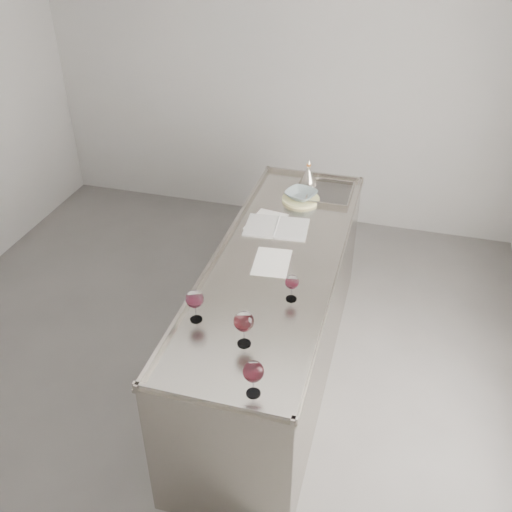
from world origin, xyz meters
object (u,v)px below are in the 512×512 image
(wine_glass_right, at_px, (253,372))
(wine_glass_small, at_px, (292,283))
(wine_glass_left, at_px, (195,300))
(notebook, at_px, (277,227))
(counter, at_px, (276,318))
(wine_glass_middle, at_px, (244,322))
(wine_funnel, at_px, (308,177))
(ceramic_bowl, at_px, (301,195))

(wine_glass_right, xyz_separation_m, wine_glass_small, (0.01, 0.72, -0.02))
(wine_glass_left, height_order, notebook, wine_glass_left)
(counter, bearing_deg, wine_glass_middle, -88.40)
(wine_glass_middle, distance_m, wine_funnel, 1.81)
(wine_glass_right, xyz_separation_m, ceramic_bowl, (-0.17, 1.85, -0.09))
(wine_glass_right, distance_m, notebook, 1.46)
(counter, relative_size, ceramic_bowl, 11.27)
(wine_glass_middle, bearing_deg, wine_glass_right, -66.22)
(wine_glass_right, bearing_deg, ceramic_bowl, 95.22)
(wine_glass_middle, height_order, wine_funnel, wine_funnel)
(ceramic_bowl, bearing_deg, wine_funnel, 90.17)
(counter, relative_size, wine_glass_left, 12.97)
(wine_glass_left, bearing_deg, counter, 67.58)
(counter, relative_size, wine_funnel, 11.64)
(notebook, bearing_deg, wine_funnel, 78.90)
(wine_glass_small, bearing_deg, ceramic_bowl, 99.21)
(ceramic_bowl, bearing_deg, wine_glass_right, -84.78)
(counter, height_order, ceramic_bowl, ceramic_bowl)
(wine_glass_left, relative_size, wine_glass_small, 1.19)
(ceramic_bowl, height_order, wine_funnel, wine_funnel)
(wine_glass_middle, bearing_deg, counter, 91.60)
(wine_glass_small, relative_size, ceramic_bowl, 0.73)
(wine_glass_middle, xyz_separation_m, notebook, (-0.11, 1.13, -0.13))
(wine_glass_left, xyz_separation_m, wine_glass_small, (0.45, 0.30, -0.02))
(wine_glass_small, xyz_separation_m, ceramic_bowl, (-0.18, 1.13, -0.06))
(wine_glass_left, bearing_deg, wine_glass_middle, -20.47)
(counter, bearing_deg, ceramic_bowl, 91.02)
(wine_glass_small, bearing_deg, counter, 115.13)
(wine_glass_right, bearing_deg, wine_funnel, 94.59)
(counter, xyz_separation_m, wine_glass_right, (0.16, -1.08, 0.60))
(wine_glass_small, height_order, notebook, wine_glass_small)
(ceramic_bowl, bearing_deg, wine_glass_middle, -88.69)
(counter, xyz_separation_m, wine_glass_small, (0.17, -0.36, 0.58))
(wine_glass_right, distance_m, wine_glass_small, 0.72)
(notebook, distance_m, wine_funnel, 0.69)
(wine_funnel, bearing_deg, notebook, -96.24)
(wine_glass_middle, bearing_deg, wine_glass_left, 159.53)
(notebook, bearing_deg, counter, -80.62)
(notebook, height_order, ceramic_bowl, ceramic_bowl)
(wine_glass_middle, height_order, ceramic_bowl, wine_glass_middle)
(wine_glass_left, xyz_separation_m, notebook, (0.19, 1.02, -0.13))
(wine_funnel, bearing_deg, wine_glass_middle, -88.85)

